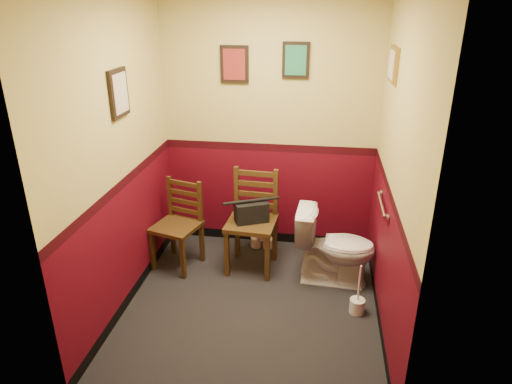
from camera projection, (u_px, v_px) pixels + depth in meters
The scene contains 16 objects.
floor at pixel (252, 305), 4.10m from camera, with size 2.20×2.40×0.00m, color black.
wall_back at pixel (269, 125), 4.67m from camera, with size 2.20×2.70×0.00m, color #4C0613.
wall_front at pixel (218, 235), 2.48m from camera, with size 2.20×2.70×0.00m, color #4C0613.
wall_left at pixel (119, 157), 3.72m from camera, with size 2.40×2.70×0.00m, color #4C0613.
wall_right at pixel (396, 170), 3.43m from camera, with size 2.40×2.70×0.00m, color #4C0613.
grab_bar at pixel (382, 205), 3.82m from camera, with size 0.05×0.56×0.06m.
framed_print_back_a at pixel (234, 64), 4.47m from camera, with size 0.28×0.04×0.36m.
framed_print_back_b at pixel (296, 60), 4.37m from camera, with size 0.26×0.04×0.34m.
framed_print_left at pixel (119, 93), 3.62m from camera, with size 0.04×0.30×0.38m.
framed_print_right at pixel (393, 64), 3.71m from camera, with size 0.04×0.34×0.28m.
toilet at pixel (335, 247), 4.32m from camera, with size 0.42×0.75×0.74m, color white.
toilet_brush at pixel (357, 305), 3.98m from camera, with size 0.13×0.13×0.47m.
chair_left at pixel (178, 225), 4.58m from camera, with size 0.52×0.52×0.89m.
chair_right at pixel (252, 221), 4.53m from camera, with size 0.50×0.50×1.01m.
handbag at pixel (251, 212), 4.44m from camera, with size 0.36×0.28×0.23m.
tp_stack at pixel (262, 240), 5.03m from camera, with size 0.25×0.13×0.22m.
Camera 1 is at (0.53, -3.34, 2.53)m, focal length 32.00 mm.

